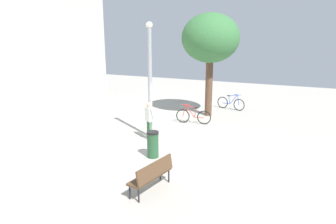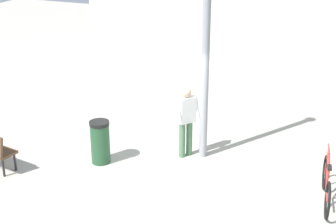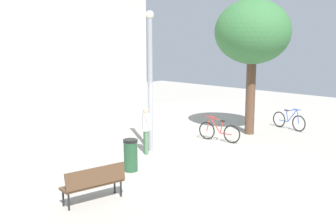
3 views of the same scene
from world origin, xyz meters
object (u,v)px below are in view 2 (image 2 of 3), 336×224
(person_by_lamppost, at_px, (186,117))
(bicycle_red, at_px, (326,184))
(trash_bin, at_px, (100,142))
(lamppost, at_px, (206,44))

(person_by_lamppost, height_order, bicycle_red, person_by_lamppost)
(trash_bin, bearing_deg, bicycle_red, 2.69)
(person_by_lamppost, distance_m, trash_bin, 2.00)
(lamppost, xyz_separation_m, person_by_lamppost, (-0.37, -0.14, -1.70))
(trash_bin, bearing_deg, person_by_lamppost, 31.91)
(person_by_lamppost, relative_size, bicycle_red, 0.93)
(bicycle_red, relative_size, trash_bin, 1.81)
(person_by_lamppost, relative_size, trash_bin, 1.68)
(bicycle_red, bearing_deg, trash_bin, -177.31)
(bicycle_red, bearing_deg, person_by_lamppost, 165.99)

